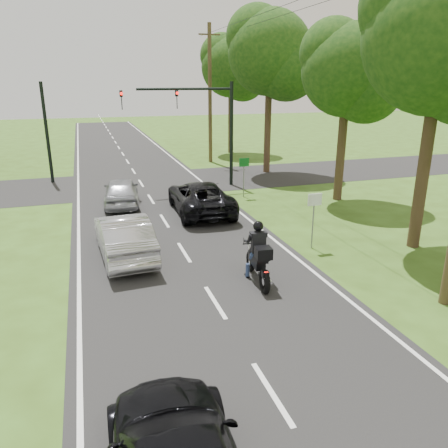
{
  "coord_description": "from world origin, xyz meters",
  "views": [
    {
      "loc": [
        -3.15,
        -10.68,
        6.01
      ],
      "look_at": [
        1.23,
        3.0,
        1.3
      ],
      "focal_mm": 35.0,
      "sensor_mm": 36.0,
      "label": 1
    }
  ],
  "objects_px": {
    "traffic_signal": "(200,116)",
    "utility_pole_far": "(210,94)",
    "sign_green": "(244,168)",
    "silver_suv": "(121,192)",
    "motorcycle_rider": "(258,259)",
    "sign_white": "(314,207)",
    "silver_sedan": "(124,236)",
    "dark_suv": "(200,197)"
  },
  "relations": [
    {
      "from": "sign_green",
      "to": "dark_suv",
      "type": "bearing_deg",
      "value": -144.71
    },
    {
      "from": "sign_green",
      "to": "utility_pole_far",
      "type": "bearing_deg",
      "value": 83.27
    },
    {
      "from": "traffic_signal",
      "to": "utility_pole_far",
      "type": "height_order",
      "value": "utility_pole_far"
    },
    {
      "from": "sign_green",
      "to": "silver_sedan",
      "type": "bearing_deg",
      "value": -136.27
    },
    {
      "from": "dark_suv",
      "to": "traffic_signal",
      "type": "height_order",
      "value": "traffic_signal"
    },
    {
      "from": "motorcycle_rider",
      "to": "silver_suv",
      "type": "relative_size",
      "value": 0.56
    },
    {
      "from": "dark_suv",
      "to": "silver_sedan",
      "type": "distance_m",
      "value": 6.09
    },
    {
      "from": "silver_suv",
      "to": "sign_white",
      "type": "relative_size",
      "value": 1.96
    },
    {
      "from": "traffic_signal",
      "to": "utility_pole_far",
      "type": "xyz_separation_m",
      "value": [
        2.86,
        8.0,
        0.95
      ]
    },
    {
      "from": "sign_white",
      "to": "utility_pole_far",
      "type": "bearing_deg",
      "value": 85.49
    },
    {
      "from": "motorcycle_rider",
      "to": "sign_white",
      "type": "relative_size",
      "value": 1.1
    },
    {
      "from": "traffic_signal",
      "to": "dark_suv",
      "type": "bearing_deg",
      "value": -105.57
    },
    {
      "from": "motorcycle_rider",
      "to": "silver_suv",
      "type": "bearing_deg",
      "value": 113.18
    },
    {
      "from": "motorcycle_rider",
      "to": "sign_white",
      "type": "height_order",
      "value": "sign_white"
    },
    {
      "from": "motorcycle_rider",
      "to": "sign_white",
      "type": "distance_m",
      "value": 3.78
    },
    {
      "from": "utility_pole_far",
      "to": "silver_suv",
      "type": "bearing_deg",
      "value": -125.78
    },
    {
      "from": "silver_suv",
      "to": "sign_white",
      "type": "distance_m",
      "value": 10.39
    },
    {
      "from": "motorcycle_rider",
      "to": "sign_green",
      "type": "relative_size",
      "value": 1.1
    },
    {
      "from": "motorcycle_rider",
      "to": "silver_suv",
      "type": "distance_m",
      "value": 10.84
    },
    {
      "from": "sign_green",
      "to": "sign_white",
      "type": "bearing_deg",
      "value": -91.43
    },
    {
      "from": "silver_sedan",
      "to": "utility_pole_far",
      "type": "xyz_separation_m",
      "value": [
        8.31,
        17.72,
        4.3
      ]
    },
    {
      "from": "motorcycle_rider",
      "to": "silver_sedan",
      "type": "bearing_deg",
      "value": 143.8
    },
    {
      "from": "silver_suv",
      "to": "motorcycle_rider",
      "type": "bearing_deg",
      "value": 113.06
    },
    {
      "from": "utility_pole_far",
      "to": "silver_sedan",
      "type": "bearing_deg",
      "value": -115.11
    },
    {
      "from": "silver_suv",
      "to": "sign_green",
      "type": "relative_size",
      "value": 1.96
    },
    {
      "from": "silver_sedan",
      "to": "silver_suv",
      "type": "relative_size",
      "value": 1.13
    },
    {
      "from": "silver_sedan",
      "to": "sign_green",
      "type": "relative_size",
      "value": 2.21
    },
    {
      "from": "dark_suv",
      "to": "silver_sedan",
      "type": "relative_size",
      "value": 1.15
    },
    {
      "from": "silver_suv",
      "to": "traffic_signal",
      "type": "relative_size",
      "value": 0.65
    },
    {
      "from": "traffic_signal",
      "to": "sign_green",
      "type": "bearing_deg",
      "value": -62.62
    },
    {
      "from": "silver_sedan",
      "to": "utility_pole_far",
      "type": "relative_size",
      "value": 0.47
    },
    {
      "from": "sign_white",
      "to": "sign_green",
      "type": "xyz_separation_m",
      "value": [
        0.2,
        8.0,
        0.0
      ]
    },
    {
      "from": "silver_sedan",
      "to": "traffic_signal",
      "type": "height_order",
      "value": "traffic_signal"
    },
    {
      "from": "motorcycle_rider",
      "to": "utility_pole_far",
      "type": "height_order",
      "value": "utility_pole_far"
    },
    {
      "from": "utility_pole_far",
      "to": "sign_white",
      "type": "relative_size",
      "value": 4.71
    },
    {
      "from": "traffic_signal",
      "to": "motorcycle_rider",
      "type": "bearing_deg",
      "value": -97.27
    },
    {
      "from": "sign_white",
      "to": "sign_green",
      "type": "relative_size",
      "value": 1.0
    },
    {
      "from": "silver_sedan",
      "to": "sign_green",
      "type": "bearing_deg",
      "value": -139.62
    },
    {
      "from": "silver_sedan",
      "to": "traffic_signal",
      "type": "xyz_separation_m",
      "value": [
        5.45,
        9.72,
        3.35
      ]
    },
    {
      "from": "silver_sedan",
      "to": "silver_suv",
      "type": "bearing_deg",
      "value": -97.79
    },
    {
      "from": "traffic_signal",
      "to": "sign_green",
      "type": "distance_m",
      "value": 4.24
    },
    {
      "from": "dark_suv",
      "to": "silver_suv",
      "type": "bearing_deg",
      "value": -32.09
    }
  ]
}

